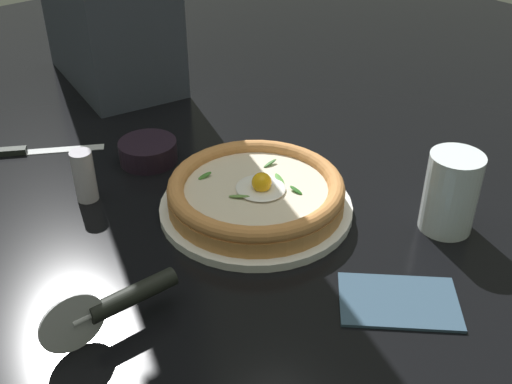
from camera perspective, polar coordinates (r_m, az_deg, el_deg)
ground_plane at (r=0.93m, az=-0.37°, el=-1.07°), size 2.40×2.40×0.03m
pizza_plate at (r=0.88m, az=0.00°, el=-1.41°), size 0.28×0.28×0.01m
pizza at (r=0.87m, az=0.01°, el=0.05°), size 0.25×0.25×0.06m
side_bowl at (r=1.01m, az=-9.97°, el=3.73°), size 0.09×0.09×0.04m
pizza_cutter at (r=0.70m, az=-12.63°, el=-9.91°), size 0.03×0.16×0.07m
table_knife at (r=1.10m, az=-20.93°, el=3.56°), size 0.12×0.19×0.01m
drinking_glass at (r=0.87m, az=17.52°, el=-0.51°), size 0.07×0.07×0.11m
folded_napkin at (r=0.76m, az=13.11°, el=-9.73°), size 0.16×0.16×0.01m
pepper_shaker at (r=0.93m, az=-15.63°, el=1.44°), size 0.03×0.03×0.08m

